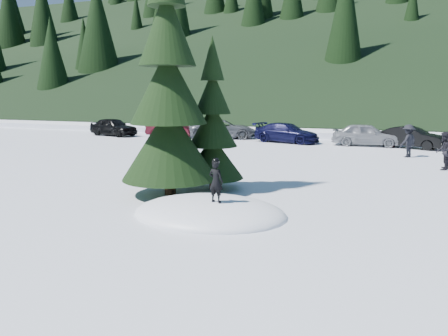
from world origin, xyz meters
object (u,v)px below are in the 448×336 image
(spruce_short, at_px, (213,131))
(car_3, at_px, (287,133))
(car_1, at_px, (171,129))
(car_2, at_px, (223,129))
(spruce_tall, at_px, (168,96))
(car_4, at_px, (366,135))
(adult_2, at_px, (408,141))
(adult_0, at_px, (444,151))
(car_0, at_px, (113,127))
(child_skier, at_px, (216,181))
(car_5, at_px, (411,137))

(spruce_short, distance_m, car_3, 15.70)
(car_1, relative_size, car_2, 0.77)
(spruce_tall, distance_m, car_4, 17.99)
(spruce_tall, relative_size, adult_2, 4.89)
(car_1, height_order, car_2, car_2)
(car_2, height_order, car_4, car_4)
(adult_2, relative_size, car_2, 0.35)
(spruce_short, distance_m, adult_0, 11.05)
(car_0, bearing_deg, car_3, -75.57)
(adult_2, bearing_deg, car_3, -84.25)
(spruce_short, xyz_separation_m, car_3, (-0.81, 15.61, -1.43))
(spruce_tall, bearing_deg, child_skier, -40.07)
(spruce_short, relative_size, car_5, 1.31)
(adult_0, distance_m, car_3, 12.26)
(adult_0, xyz_separation_m, car_3, (-9.02, 8.31, -0.18))
(child_skier, height_order, car_2, child_skier)
(car_5, bearing_deg, child_skier, -176.48)
(adult_2, distance_m, car_3, 8.95)
(adult_2, bearing_deg, spruce_tall, 4.52)
(car_0, relative_size, car_2, 0.83)
(car_4, bearing_deg, adult_0, -156.41)
(spruce_short, xyz_separation_m, car_4, (4.49, 15.53, -1.36))
(car_1, distance_m, car_3, 9.18)
(spruce_tall, distance_m, adult_2, 14.86)
(adult_2, height_order, car_5, adult_2)
(car_2, bearing_deg, car_3, -122.08)
(adult_0, height_order, car_5, adult_0)
(spruce_short, bearing_deg, car_2, 109.66)
(spruce_tall, height_order, car_0, spruce_tall)
(child_skier, relative_size, car_4, 0.26)
(car_2, bearing_deg, car_4, -116.65)
(spruce_tall, xyz_separation_m, adult_2, (7.85, 12.38, -2.44))
(child_skier, relative_size, adult_2, 0.65)
(spruce_short, bearing_deg, car_3, 92.99)
(car_0, distance_m, car_1, 4.98)
(child_skier, xyz_separation_m, car_2, (-7.48, 20.19, -0.35))
(car_4, bearing_deg, car_3, 88.50)
(child_skier, xyz_separation_m, car_1, (-11.52, 19.45, -0.41))
(spruce_short, height_order, adult_0, spruce_short)
(car_0, bearing_deg, car_1, -70.50)
(adult_2, xyz_separation_m, car_5, (0.34, 4.27, -0.21))
(car_2, bearing_deg, car_0, 77.41)
(adult_0, height_order, car_2, adult_0)
(spruce_tall, bearing_deg, car_3, 89.38)
(car_2, relative_size, car_4, 1.17)
(adult_2, bearing_deg, car_1, -69.49)
(adult_0, distance_m, car_0, 24.52)
(adult_0, xyz_separation_m, car_1, (-18.19, 8.62, -0.21))
(spruce_short, relative_size, car_0, 1.27)
(car_1, height_order, car_4, car_4)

